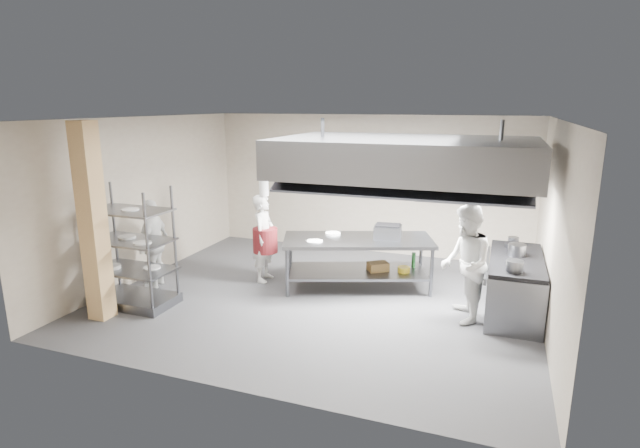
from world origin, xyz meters
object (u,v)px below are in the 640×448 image
(chef_line, at_px, (465,264))
(pass_rack, at_px, (131,247))
(island, at_px, (357,263))
(griddle, at_px, (388,232))
(stockpot, at_px, (517,250))
(chef_head, at_px, (264,238))
(cooking_range, at_px, (514,287))
(chef_plating, at_px, (154,243))

(chef_line, bearing_deg, pass_rack, -89.00)
(island, relative_size, griddle, 5.54)
(pass_rack, bearing_deg, stockpot, 18.01)
(chef_head, bearing_deg, cooking_range, -93.77)
(pass_rack, height_order, griddle, pass_rack)
(cooking_range, bearing_deg, griddle, 169.76)
(chef_head, bearing_deg, chef_line, -102.92)
(island, xyz_separation_m, griddle, (0.49, 0.18, 0.57))
(pass_rack, xyz_separation_m, cooking_range, (5.85, 1.80, -0.56))
(chef_head, bearing_deg, chef_plating, 114.86)
(cooking_range, height_order, stockpot, stockpot)
(chef_line, distance_m, chef_plating, 5.36)
(chef_head, height_order, griddle, chef_head)
(chef_head, xyz_separation_m, griddle, (2.22, 0.40, 0.21))
(cooking_range, relative_size, chef_plating, 1.25)
(island, bearing_deg, stockpot, -22.03)
(chef_plating, bearing_deg, griddle, 97.89)
(chef_plating, bearing_deg, pass_rack, 4.38)
(cooking_range, bearing_deg, stockpot, 94.90)
(chef_head, xyz_separation_m, chef_plating, (-1.72, -0.95, -0.01))
(chef_plating, distance_m, griddle, 4.18)
(island, xyz_separation_m, cooking_range, (2.63, -0.21, -0.04))
(island, relative_size, stockpot, 9.72)
(chef_line, height_order, stockpot, chef_line)
(chef_head, bearing_deg, griddle, -83.76)
(pass_rack, bearing_deg, chef_head, 49.93)
(chef_head, relative_size, griddle, 3.44)
(island, relative_size, chef_head, 1.61)
(griddle, bearing_deg, pass_rack, -156.75)
(griddle, bearing_deg, stockpot, -14.51)
(island, xyz_separation_m, stockpot, (2.62, -0.09, 0.54))
(pass_rack, relative_size, chef_head, 1.21)
(pass_rack, bearing_deg, island, 31.79)
(chef_line, height_order, griddle, chef_line)
(pass_rack, height_order, chef_line, pass_rack)
(chef_plating, height_order, stockpot, chef_plating)
(chef_line, bearing_deg, griddle, -137.14)
(pass_rack, distance_m, griddle, 4.32)
(chef_line, bearing_deg, island, -125.13)
(cooking_range, xyz_separation_m, stockpot, (-0.01, 0.11, 0.57))
(pass_rack, relative_size, cooking_range, 0.98)
(chef_head, height_order, chef_line, chef_line)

